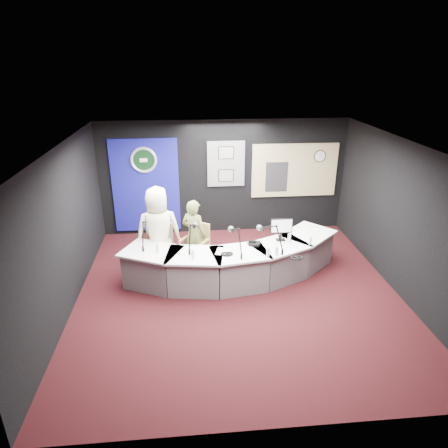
{
  "coord_description": "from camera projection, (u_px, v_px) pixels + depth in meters",
  "views": [
    {
      "loc": [
        -0.87,
        -6.4,
        4.16
      ],
      "look_at": [
        -0.2,
        0.8,
        1.1
      ],
      "focal_mm": 32.0,
      "sensor_mm": 36.0,
      "label": 1
    }
  ],
  "objects": [
    {
      "name": "wall_front",
      "position": [
        275.0,
        335.0,
        4.27
      ],
      "size": [
        6.0,
        0.02,
        2.8
      ],
      "primitive_type": "cube",
      "color": "black",
      "rests_on": "ground"
    },
    {
      "name": "boom_mic_b",
      "position": [
        192.0,
        233.0,
        7.58
      ],
      "size": [
        0.25,
        0.73,
        0.6
      ],
      "primitive_type": null,
      "color": "black",
      "rests_on": "broadcast_desk"
    },
    {
      "name": "armchair_right",
      "position": [
        194.0,
        245.0,
        8.31
      ],
      "size": [
        0.8,
        0.8,
        1.02
      ],
      "primitive_type": null,
      "rotation": [
        0.0,
        0.0,
        -0.6
      ],
      "color": "#AA884E",
      "rests_on": "ground"
    },
    {
      "name": "booth_glow",
      "position": [
        295.0,
        170.0,
        9.83
      ],
      "size": [
        2.0,
        0.02,
        1.2
      ],
      "primitive_type": "cube",
      "color": "beige",
      "rests_on": "booth_window_frame"
    },
    {
      "name": "booth_window_frame",
      "position": [
        294.0,
        170.0,
        9.84
      ],
      "size": [
        2.12,
        0.06,
        1.32
      ],
      "primitive_type": "cube",
      "color": "tan",
      "rests_on": "wall_back"
    },
    {
      "name": "wall_clock",
      "position": [
        320.0,
        156.0,
        9.72
      ],
      "size": [
        0.28,
        0.01,
        0.28
      ],
      "primitive_type": "cylinder",
      "rotation": [
        1.57,
        0.0,
        0.0
      ],
      "color": "white",
      "rests_on": "booth_window_frame"
    },
    {
      "name": "wall_back",
      "position": [
        224.0,
        178.0,
        9.77
      ],
      "size": [
        6.0,
        0.02,
        2.8
      ],
      "primitive_type": "cube",
      "color": "black",
      "rests_on": "ground"
    },
    {
      "name": "computer_monitor",
      "position": [
        281.0,
        226.0,
        7.86
      ],
      "size": [
        0.44,
        0.04,
        0.3
      ],
      "primitive_type": "cube",
      "rotation": [
        0.0,
        0.0,
        -0.03
      ],
      "color": "black",
      "rests_on": "broadcast_desk"
    },
    {
      "name": "ground",
      "position": [
        238.0,
        293.0,
        7.57
      ],
      "size": [
        6.0,
        6.0,
        0.0
      ],
      "primitive_type": "plane",
      "color": "black",
      "rests_on": "ground"
    },
    {
      "name": "agency_seal",
      "position": [
        144.0,
        160.0,
        9.35
      ],
      "size": [
        0.63,
        0.07,
        0.63
      ],
      "primitive_type": "torus",
      "rotation": [
        1.57,
        0.0,
        0.0
      ],
      "color": "silver",
      "rests_on": "backdrop_panel"
    },
    {
      "name": "backdrop_panel",
      "position": [
        146.0,
        186.0,
        9.64
      ],
      "size": [
        1.6,
        0.05,
        2.3
      ],
      "primitive_type": "cube",
      "color": "navy",
      "rests_on": "wall_back"
    },
    {
      "name": "pinboard",
      "position": [
        226.0,
        164.0,
        9.61
      ],
      "size": [
        0.9,
        0.04,
        1.1
      ],
      "primitive_type": "cube",
      "color": "slate",
      "rests_on": "wall_back"
    },
    {
      "name": "person_man",
      "position": [
        159.0,
        231.0,
        7.99
      ],
      "size": [
        0.96,
        0.69,
        1.83
      ],
      "primitive_type": "imported",
      "rotation": [
        0.0,
        0.0,
        3.27
      ],
      "color": "#F0E7C0",
      "rests_on": "ground"
    },
    {
      "name": "draped_jacket",
      "position": [
        161.0,
        239.0,
        8.34
      ],
      "size": [
        0.51,
        0.18,
        0.7
      ],
      "primitive_type": "cube",
      "rotation": [
        0.0,
        0.0,
        0.16
      ],
      "color": "#6A6559",
      "rests_on": "armchair_left"
    },
    {
      "name": "wall_left",
      "position": [
        64.0,
        232.0,
        6.77
      ],
      "size": [
        0.02,
        6.0,
        2.8
      ],
      "primitive_type": "cube",
      "color": "black",
      "rests_on": "ground"
    },
    {
      "name": "equipment_rack",
      "position": [
        276.0,
        177.0,
        9.83
      ],
      "size": [
        0.55,
        0.02,
        0.75
      ],
      "primitive_type": "cube",
      "color": "black",
      "rests_on": "booth_window_frame"
    },
    {
      "name": "headphones_near",
      "position": [
        297.0,
        258.0,
        7.25
      ],
      "size": [
        0.21,
        0.21,
        0.03
      ],
      "primitive_type": "torus",
      "color": "black",
      "rests_on": "broadcast_desk"
    },
    {
      "name": "headphones_far",
      "position": [
        227.0,
        254.0,
        7.4
      ],
      "size": [
        0.21,
        0.21,
        0.04
      ],
      "primitive_type": "torus",
      "color": "black",
      "rests_on": "broadcast_desk"
    },
    {
      "name": "boom_mic_c",
      "position": [
        236.0,
        237.0,
        7.4
      ],
      "size": [
        0.25,
        0.73,
        0.6
      ],
      "primitive_type": null,
      "color": "black",
      "rests_on": "broadcast_desk"
    },
    {
      "name": "framed_photo_lower",
      "position": [
        226.0,
        176.0,
        9.7
      ],
      "size": [
        0.34,
        0.02,
        0.27
      ],
      "primitive_type": "cube",
      "color": "#7C705A",
      "rests_on": "pinboard"
    },
    {
      "name": "seal_center",
      "position": [
        144.0,
        160.0,
        9.36
      ],
      "size": [
        0.48,
        0.01,
        0.48
      ],
      "primitive_type": "cylinder",
      "rotation": [
        1.57,
        0.0,
        0.0
      ],
      "color": "black",
      "rests_on": "backdrop_panel"
    },
    {
      "name": "wall_right",
      "position": [
        402.0,
        220.0,
        7.28
      ],
      "size": [
        0.02,
        6.0,
        2.8
      ],
      "primitive_type": "cube",
      "color": "black",
      "rests_on": "ground"
    },
    {
      "name": "water_bottles",
      "position": [
        236.0,
        246.0,
        7.52
      ],
      "size": [
        3.01,
        0.62,
        0.18
      ],
      "primitive_type": null,
      "color": "silver",
      "rests_on": "broadcast_desk"
    },
    {
      "name": "notepad",
      "position": [
        222.0,
        251.0,
        7.53
      ],
      "size": [
        0.28,
        0.35,
        0.0
      ],
      "primitive_type": "cube",
      "rotation": [
        0.0,
        0.0,
        -0.25
      ],
      "color": "white",
      "rests_on": "broadcast_desk"
    },
    {
      "name": "broadcast_desk",
      "position": [
        233.0,
        262.0,
        7.92
      ],
      "size": [
        4.5,
        1.9,
        0.75
      ],
      "primitive_type": null,
      "color": "silver",
      "rests_on": "ground"
    },
    {
      "name": "ceiling",
      "position": [
        241.0,
        146.0,
        6.48
      ],
      "size": [
        6.0,
        6.0,
        0.02
      ],
      "primitive_type": "cube",
      "color": "silver",
      "rests_on": "ground"
    },
    {
      "name": "boom_mic_a",
      "position": [
        145.0,
        230.0,
        7.7
      ],
      "size": [
        0.19,
        0.74,
        0.6
      ],
      "primitive_type": null,
      "color": "black",
      "rests_on": "broadcast_desk"
    },
    {
      "name": "armchair_left",
      "position": [
        160.0,
        251.0,
        8.17
      ],
      "size": [
        0.61,
        0.61,
        0.94
      ],
      "primitive_type": null,
      "rotation": [
        0.0,
        0.0,
        0.16
      ],
      "color": "#AA884E",
      "rests_on": "ground"
    },
    {
      "name": "framed_photo_upper",
      "position": [
        226.0,
        153.0,
        9.48
      ],
      "size": [
        0.34,
        0.02,
        0.27
      ],
      "primitive_type": "cube",
      "color": "#7C705A",
      "rests_on": "pinboard"
    },
    {
      "name": "paper_stack",
      "position": [
        152.0,
        257.0,
        7.32
      ],
      "size": [
        0.24,
        0.32,
        0.0
      ],
      "primitive_type": "cube",
      "rotation": [
        0.0,
        0.0,
        -0.08
      ],
      "color": "white",
      "rests_on": "broadcast_desk"
    },
    {
      "name": "person_woman",
      "position": [
        194.0,
        235.0,
        8.21
      ],
      "size": [
        0.66,
        0.61,
        1.51
      ],
      "primitive_type": "imported",
      "rotation": [
        0.0,
        0.0,
        2.56
      ],
      "color": "olive",
      "rests_on": "ground"
    },
    {
      "name": "desk_phone",
      "position": [
        254.0,
        244.0,
        7.77
      ],
      "size": [
        0.25,
        0.22,
        0.05
      ],
      "primitive_type": "cube",
      "rotation": [
        0.0,
        0.0,
        -0.33
      ],
      "color": "black",
      "rests_on": "broadcast_desk"
    },
    {
      "name": "boom_mic_d",
      "position": [
        271.0,
        235.0,
        7.5
      ],
      "size": [
        0.47,
        0.63,
        0.6
      ],
      "primitive_type": null,
      "color": "black",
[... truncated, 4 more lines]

